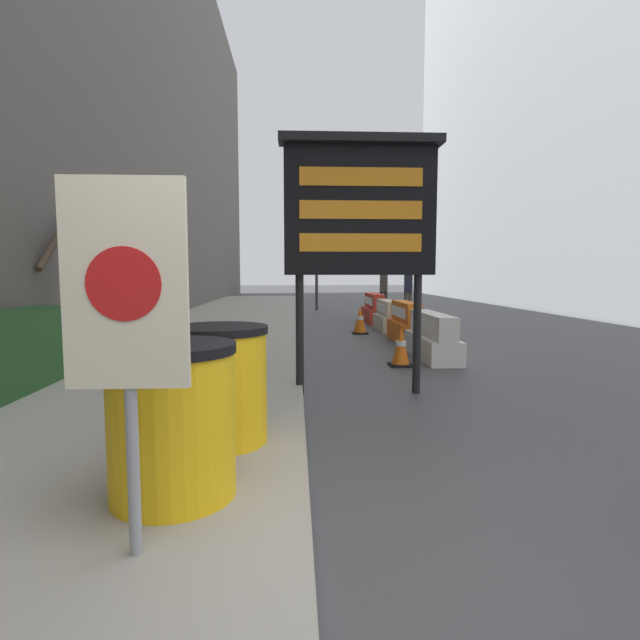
% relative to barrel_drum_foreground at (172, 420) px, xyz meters
% --- Properties ---
extents(ground_plane, '(120.00, 120.00, 0.00)m').
position_rel_barrel_drum_foreground_xyz_m(ground_plane, '(0.84, -0.82, -0.60)').
color(ground_plane, '#3F3F42').
extents(bare_tree, '(1.28, 1.38, 2.91)m').
position_rel_barrel_drum_foreground_xyz_m(bare_tree, '(-2.67, 5.42, 0.91)').
color(bare_tree, '#4C3D2D').
rests_on(bare_tree, sidewalk_left).
extents(barrel_drum_foreground, '(0.79, 0.79, 0.95)m').
position_rel_barrel_drum_foreground_xyz_m(barrel_drum_foreground, '(0.00, 0.00, 0.00)').
color(barrel_drum_foreground, yellow).
rests_on(barrel_drum_foreground, sidewalk_left).
extents(barrel_drum_middle, '(0.79, 0.79, 0.95)m').
position_rel_barrel_drum_foreground_xyz_m(barrel_drum_middle, '(0.14, 0.99, 0.00)').
color(barrel_drum_middle, yellow).
rests_on(barrel_drum_middle, sidewalk_left).
extents(warning_sign, '(0.57, 0.08, 1.81)m').
position_rel_barrel_drum_foreground_xyz_m(warning_sign, '(-0.03, -0.66, 0.73)').
color(warning_sign, gray).
rests_on(warning_sign, sidewalk_left).
extents(message_board, '(1.94, 0.36, 3.10)m').
position_rel_barrel_drum_foreground_xyz_m(message_board, '(1.53, 3.04, 1.65)').
color(message_board, black).
rests_on(message_board, ground_plane).
extents(jersey_barrier_white, '(0.55, 1.96, 0.80)m').
position_rel_barrel_drum_foreground_xyz_m(jersey_barrier_white, '(3.16, 5.59, -0.25)').
color(jersey_barrier_white, silver).
rests_on(jersey_barrier_white, ground_plane).
extents(jersey_barrier_orange_near, '(0.50, 1.71, 0.87)m').
position_rel_barrel_drum_foreground_xyz_m(jersey_barrier_orange_near, '(3.16, 7.72, -0.22)').
color(jersey_barrier_orange_near, orange).
rests_on(jersey_barrier_orange_near, ground_plane).
extents(jersey_barrier_cream, '(0.51, 1.64, 0.79)m').
position_rel_barrel_drum_foreground_xyz_m(jersey_barrier_cream, '(3.16, 9.90, -0.26)').
color(jersey_barrier_cream, beige).
rests_on(jersey_barrier_cream, ground_plane).
extents(jersey_barrier_red_striped, '(0.56, 1.84, 0.87)m').
position_rel_barrel_drum_foreground_xyz_m(jersey_barrier_red_striped, '(3.16, 12.05, -0.22)').
color(jersey_barrier_red_striped, red).
rests_on(jersey_barrier_red_striped, ground_plane).
extents(traffic_cone_near, '(0.38, 0.38, 0.67)m').
position_rel_barrel_drum_foreground_xyz_m(traffic_cone_near, '(2.35, 9.18, -0.27)').
color(traffic_cone_near, black).
rests_on(traffic_cone_near, ground_plane).
extents(traffic_cone_mid, '(0.36, 0.36, 0.64)m').
position_rel_barrel_drum_foreground_xyz_m(traffic_cone_mid, '(2.45, 4.86, -0.29)').
color(traffic_cone_mid, black).
rests_on(traffic_cone_mid, ground_plane).
extents(traffic_light_near_curb, '(0.28, 0.45, 4.23)m').
position_rel_barrel_drum_foreground_xyz_m(traffic_light_near_curb, '(1.63, 17.26, 2.45)').
color(traffic_light_near_curb, '#2D2D30').
rests_on(traffic_light_near_curb, ground_plane).
extents(pedestrian_worker, '(0.38, 0.51, 1.73)m').
position_rel_barrel_drum_foreground_xyz_m(pedestrian_worker, '(4.66, 14.07, 0.42)').
color(pedestrian_worker, '#514C42').
rests_on(pedestrian_worker, ground_plane).
extents(pedestrian_passerby, '(0.36, 0.49, 1.67)m').
position_rel_barrel_drum_foreground_xyz_m(pedestrian_passerby, '(4.01, 15.19, 0.38)').
color(pedestrian_passerby, '#333338').
rests_on(pedestrian_passerby, ground_plane).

